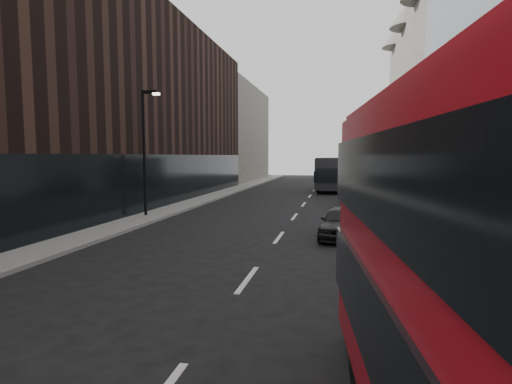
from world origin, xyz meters
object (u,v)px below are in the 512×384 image
Objects in this scene: grey_bus at (333,173)px; car_a at (341,222)px; car_b at (360,197)px; car_c at (356,193)px; street_lamp at (145,144)px.

grey_bus reaches higher than car_a.
car_b is (1.26, 10.25, 0.07)m from car_a.
car_a is 0.88× the size of car_b.
car_c is at bearing -75.06° from grey_bus.
grey_bus is 2.02× the size of car_c.
car_a is at bearing -83.58° from grey_bus.
car_b is 3.34m from car_c.
car_c is at bearing 93.95° from car_b.
grey_bus is at bearing 100.08° from car_b.
car_c reaches higher than car_a.
grey_bus is 24.04m from car_a.
car_b is (2.04, -13.76, -1.04)m from grey_bus.
car_b is 0.88× the size of car_c.
car_c is (-0.14, 3.34, 0.00)m from car_b.
street_lamp reaches higher than car_b.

